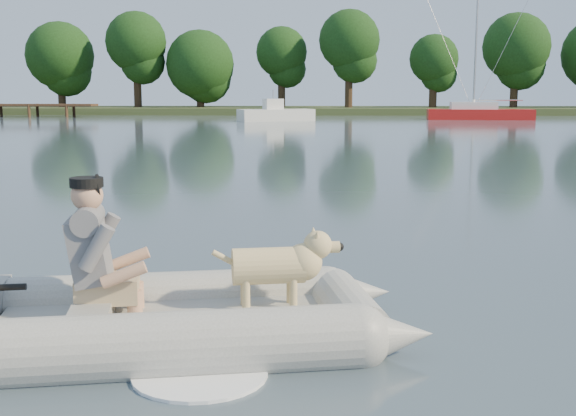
{
  "coord_description": "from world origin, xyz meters",
  "views": [
    {
      "loc": [
        0.25,
        -5.7,
        2.0
      ],
      "look_at": [
        0.02,
        2.01,
        0.75
      ],
      "focal_mm": 45.0,
      "sensor_mm": 36.0,
      "label": 1
    }
  ],
  "objects_px": {
    "man": "(92,245)",
    "dog": "(269,272)",
    "sailboat": "(479,113)",
    "dinghy": "(186,267)",
    "motorboat": "(276,106)"
  },
  "relations": [
    {
      "from": "man",
      "to": "dog",
      "type": "relative_size",
      "value": 1.16
    },
    {
      "from": "man",
      "to": "sailboat",
      "type": "xyz_separation_m",
      "value": [
        13.96,
        47.79,
        -0.35
      ]
    },
    {
      "from": "dinghy",
      "to": "man",
      "type": "xyz_separation_m",
      "value": [
        -0.72,
        -0.08,
        0.19
      ]
    },
    {
      "from": "motorboat",
      "to": "sailboat",
      "type": "distance_m",
      "value": 15.0
    },
    {
      "from": "dinghy",
      "to": "sailboat",
      "type": "bearing_deg",
      "value": 64.32
    },
    {
      "from": "dinghy",
      "to": "motorboat",
      "type": "bearing_deg",
      "value": 81.62
    },
    {
      "from": "man",
      "to": "motorboat",
      "type": "bearing_deg",
      "value": 80.69
    },
    {
      "from": "dinghy",
      "to": "man",
      "type": "distance_m",
      "value": 0.75
    },
    {
      "from": "dinghy",
      "to": "dog",
      "type": "xyz_separation_m",
      "value": [
        0.65,
        0.17,
        -0.08
      ]
    },
    {
      "from": "motorboat",
      "to": "sailboat",
      "type": "height_order",
      "value": "sailboat"
    },
    {
      "from": "dinghy",
      "to": "dog",
      "type": "relative_size",
      "value": 5.0
    },
    {
      "from": "dog",
      "to": "motorboat",
      "type": "relative_size",
      "value": 0.18
    },
    {
      "from": "dinghy",
      "to": "motorboat",
      "type": "xyz_separation_m",
      "value": [
        -1.39,
        44.45,
        0.4
      ]
    },
    {
      "from": "motorboat",
      "to": "man",
      "type": "bearing_deg",
      "value": -110.94
    },
    {
      "from": "dinghy",
      "to": "motorboat",
      "type": "height_order",
      "value": "motorboat"
    }
  ]
}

